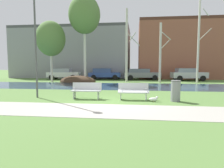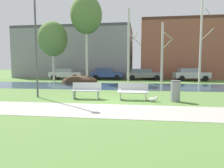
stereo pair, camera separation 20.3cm
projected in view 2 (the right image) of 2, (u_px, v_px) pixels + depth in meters
The scene contains 20 objects.
ground_plane at pixel (123, 84), 19.57m from camera, with size 120.00×120.00×0.00m, color #517538.
paved_path_strip at pixel (99, 110), 8.02m from camera, with size 60.00×2.51×0.01m, color #9E998E.
river_band at pixel (121, 86), 17.51m from camera, with size 80.00×6.02×0.01m, color #2D475B.
soil_mound at pixel (80, 82), 22.27m from camera, with size 4.02×3.01×1.40m, color #423021.
bench_left at pixel (86, 90), 10.81m from camera, with size 1.62×0.63×0.87m.
bench_right at pixel (133, 91), 10.46m from camera, with size 1.62×0.63×0.87m.
trash_bin at pixel (175, 91), 9.93m from camera, with size 0.49×0.49×1.06m.
seagull at pixel (153, 99), 9.88m from camera, with size 0.48×0.18×0.27m.
streetlamp at pixel (35, 27), 10.97m from camera, with size 0.32×0.32×5.96m.
birch_far_left at pixel (53, 39), 21.96m from camera, with size 3.17×3.17×6.65m.
birch_left at pixel (86, 15), 21.49m from camera, with size 3.40×3.40×9.31m.
birch_center_left at pixel (129, 45), 21.85m from camera, with size 1.55×2.43×7.96m.
birch_center at pixel (162, 52), 20.70m from camera, with size 1.16×1.93×6.20m.
birch_center_right at pixel (201, 39), 20.35m from camera, with size 1.31×2.06×8.92m.
parked_van_nearest_white at pixel (66, 74), 26.34m from camera, with size 4.31×2.42×1.42m.
parked_sedan_second_blue at pixel (106, 74), 26.18m from camera, with size 4.27×2.43×1.45m.
parked_hatch_third_grey at pixel (143, 74), 25.37m from camera, with size 4.73×2.27×1.41m.
parked_wagon_fourth_silver at pixel (190, 74), 23.90m from camera, with size 4.21×2.30×1.49m.
building_grey_warehouse at pixel (78, 54), 32.55m from camera, with size 17.41×9.37×7.55m.
building_brick_low at pixel (180, 51), 29.88m from camera, with size 11.59×9.24×8.05m.
Camera 2 is at (1.60, -9.45, 1.78)m, focal length 32.05 mm.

